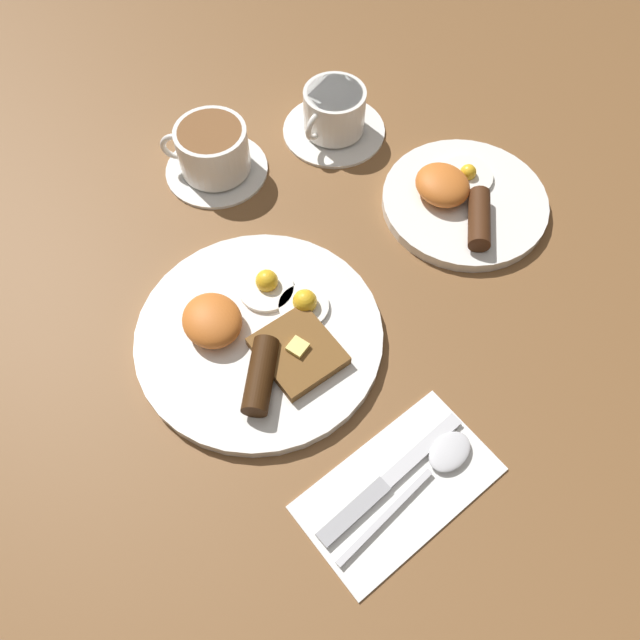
# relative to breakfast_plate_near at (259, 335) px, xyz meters

# --- Properties ---
(ground_plane) EXTENTS (3.00, 3.00, 0.00)m
(ground_plane) POSITION_rel_breakfast_plate_near_xyz_m (-0.00, 0.00, -0.01)
(ground_plane) COLOR brown
(breakfast_plate_near) EXTENTS (0.29, 0.29, 0.05)m
(breakfast_plate_near) POSITION_rel_breakfast_plate_near_xyz_m (0.00, 0.00, 0.00)
(breakfast_plate_near) COLOR white
(breakfast_plate_near) RESTS_ON ground_plane
(breakfast_plate_far) EXTENTS (0.22, 0.22, 0.05)m
(breakfast_plate_far) POSITION_rel_breakfast_plate_near_xyz_m (-0.03, 0.33, 0.00)
(breakfast_plate_far) COLOR white
(breakfast_plate_far) RESTS_ON ground_plane
(teacup_near) EXTENTS (0.14, 0.14, 0.07)m
(teacup_near) POSITION_rel_breakfast_plate_near_xyz_m (-0.27, 0.09, 0.02)
(teacup_near) COLOR white
(teacup_near) RESTS_ON ground_plane
(teacup_far) EXTENTS (0.15, 0.15, 0.07)m
(teacup_far) POSITION_rel_breakfast_plate_near_xyz_m (-0.24, 0.27, 0.02)
(teacup_far) COLOR white
(teacup_far) RESTS_ON ground_plane
(napkin) EXTENTS (0.13, 0.22, 0.01)m
(napkin) POSITION_rel_breakfast_plate_near_xyz_m (0.23, 0.03, -0.01)
(napkin) COLOR white
(napkin) RESTS_ON ground_plane
(knife) EXTENTS (0.04, 0.20, 0.01)m
(knife) POSITION_rel_breakfast_plate_near_xyz_m (0.22, 0.02, -0.01)
(knife) COLOR silver
(knife) RESTS_ON napkin
(spoon) EXTENTS (0.05, 0.19, 0.01)m
(spoon) POSITION_rel_breakfast_plate_near_xyz_m (0.23, 0.08, -0.00)
(spoon) COLOR silver
(spoon) RESTS_ON napkin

